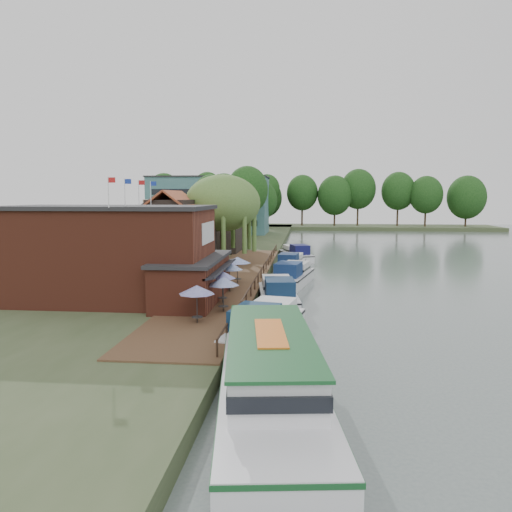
{
  "coord_description": "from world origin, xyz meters",
  "views": [
    {
      "loc": [
        -1.02,
        -37.38,
        8.92
      ],
      "look_at": [
        -6.0,
        12.0,
        3.0
      ],
      "focal_mm": 35.0,
      "sensor_mm": 36.0,
      "label": 1
    }
  ],
  "objects_px": {
    "cruiser_4": "(296,252)",
    "cottage_b": "(171,226)",
    "cruiser_2": "(293,272)",
    "cruiser_1": "(278,290)",
    "umbrella_2": "(222,287)",
    "umbrella_5": "(237,270)",
    "umbrella_3": "(230,277)",
    "tour_boat": "(271,375)",
    "willow": "(223,220)",
    "umbrella_1": "(223,294)",
    "hotel_block": "(210,205)",
    "cruiser_3": "(291,261)",
    "umbrella_4": "(226,274)",
    "swan": "(270,349)",
    "pub": "(134,253)",
    "umbrella_0": "(197,304)",
    "cottage_a": "(173,232)",
    "cruiser_0": "(265,321)",
    "cottage_c": "(215,222)"
  },
  "relations": [
    {
      "from": "umbrella_3",
      "to": "umbrella_4",
      "type": "height_order",
      "value": "same"
    },
    {
      "from": "cottage_b",
      "to": "umbrella_2",
      "type": "height_order",
      "value": "cottage_b"
    },
    {
      "from": "hotel_block",
      "to": "tour_boat",
      "type": "distance_m",
      "value": 90.07
    },
    {
      "from": "cottage_c",
      "to": "pub",
      "type": "bearing_deg",
      "value": -90.0
    },
    {
      "from": "willow",
      "to": "umbrella_1",
      "type": "xyz_separation_m",
      "value": [
        3.91,
        -23.34,
        -3.93
      ]
    },
    {
      "from": "umbrella_0",
      "to": "cruiser_4",
      "type": "height_order",
      "value": "umbrella_0"
    },
    {
      "from": "pub",
      "to": "cruiser_1",
      "type": "distance_m",
      "value": 12.0
    },
    {
      "from": "cruiser_2",
      "to": "umbrella_0",
      "type": "bearing_deg",
      "value": -93.68
    },
    {
      "from": "umbrella_2",
      "to": "umbrella_5",
      "type": "relative_size",
      "value": 0.97
    },
    {
      "from": "cruiser_2",
      "to": "cruiser_1",
      "type": "bearing_deg",
      "value": -84.53
    },
    {
      "from": "pub",
      "to": "umbrella_4",
      "type": "xyz_separation_m",
      "value": [
        6.1,
        5.71,
        -2.36
      ]
    },
    {
      "from": "umbrella_1",
      "to": "tour_boat",
      "type": "distance_m",
      "value": 14.06
    },
    {
      "from": "cottage_a",
      "to": "umbrella_3",
      "type": "xyz_separation_m",
      "value": [
        7.71,
        -11.03,
        -2.96
      ]
    },
    {
      "from": "umbrella_1",
      "to": "cruiser_4",
      "type": "xyz_separation_m",
      "value": [
        4.18,
        37.17,
        -1.12
      ]
    },
    {
      "from": "hotel_block",
      "to": "umbrella_5",
      "type": "bearing_deg",
      "value": -76.76
    },
    {
      "from": "cottage_a",
      "to": "cruiser_0",
      "type": "height_order",
      "value": "cottage_a"
    },
    {
      "from": "umbrella_0",
      "to": "cruiser_1",
      "type": "xyz_separation_m",
      "value": [
        4.43,
        10.73,
        -1.05
      ]
    },
    {
      "from": "umbrella_4",
      "to": "cottage_b",
      "type": "bearing_deg",
      "value": 117.62
    },
    {
      "from": "cruiser_4",
      "to": "cruiser_0",
      "type": "bearing_deg",
      "value": -109.29
    },
    {
      "from": "cottage_a",
      "to": "umbrella_5",
      "type": "height_order",
      "value": "cottage_a"
    },
    {
      "from": "umbrella_3",
      "to": "cruiser_3",
      "type": "xyz_separation_m",
      "value": [
        4.48,
        19.42,
        -1.14
      ]
    },
    {
      "from": "cruiser_2",
      "to": "pub",
      "type": "bearing_deg",
      "value": -118.7
    },
    {
      "from": "cruiser_4",
      "to": "cottage_b",
      "type": "bearing_deg",
      "value": -168.26
    },
    {
      "from": "cruiser_2",
      "to": "tour_boat",
      "type": "xyz_separation_m",
      "value": [
        -0.02,
        -30.81,
        0.41
      ]
    },
    {
      "from": "cottage_b",
      "to": "swan",
      "type": "bearing_deg",
      "value": -65.91
    },
    {
      "from": "umbrella_3",
      "to": "umbrella_0",
      "type": "bearing_deg",
      "value": -92.32
    },
    {
      "from": "umbrella_1",
      "to": "cruiser_1",
      "type": "xyz_separation_m",
      "value": [
        3.3,
        7.55,
        -1.05
      ]
    },
    {
      "from": "umbrella_3",
      "to": "cruiser_2",
      "type": "relative_size",
      "value": 0.23
    },
    {
      "from": "cottage_b",
      "to": "willow",
      "type": "relative_size",
      "value": 0.92
    },
    {
      "from": "cottage_a",
      "to": "tour_boat",
      "type": "height_order",
      "value": "cottage_a"
    },
    {
      "from": "cruiser_3",
      "to": "umbrella_1",
      "type": "bearing_deg",
      "value": -91.21
    },
    {
      "from": "hotel_block",
      "to": "umbrella_1",
      "type": "height_order",
      "value": "hotel_block"
    },
    {
      "from": "cottage_c",
      "to": "swan",
      "type": "xyz_separation_m",
      "value": [
        11.01,
        -42.56,
        -5.03
      ]
    },
    {
      "from": "cottage_c",
      "to": "umbrella_0",
      "type": "distance_m",
      "value": 41.12
    },
    {
      "from": "umbrella_5",
      "to": "umbrella_3",
      "type": "bearing_deg",
      "value": -91.18
    },
    {
      "from": "umbrella_1",
      "to": "cruiser_3",
      "type": "distance_m",
      "value": 27.02
    },
    {
      "from": "pub",
      "to": "cruiser_3",
      "type": "distance_m",
      "value": 26.16
    },
    {
      "from": "cruiser_3",
      "to": "cottage_c",
      "type": "bearing_deg",
      "value": 143.35
    },
    {
      "from": "cruiser_1",
      "to": "cruiser_3",
      "type": "bearing_deg",
      "value": 81.13
    },
    {
      "from": "cottage_a",
      "to": "swan",
      "type": "height_order",
      "value": "cottage_a"
    },
    {
      "from": "cottage_b",
      "to": "cottage_c",
      "type": "height_order",
      "value": "same"
    },
    {
      "from": "tour_boat",
      "to": "cruiser_1",
      "type": "bearing_deg",
      "value": 85.16
    },
    {
      "from": "cottage_b",
      "to": "cruiser_4",
      "type": "bearing_deg",
      "value": 29.53
    },
    {
      "from": "pub",
      "to": "umbrella_1",
      "type": "height_order",
      "value": "pub"
    },
    {
      "from": "hotel_block",
      "to": "umbrella_1",
      "type": "distance_m",
      "value": 76.08
    },
    {
      "from": "umbrella_0",
      "to": "tour_boat",
      "type": "relative_size",
      "value": 0.16
    },
    {
      "from": "umbrella_1",
      "to": "cruiser_0",
      "type": "xyz_separation_m",
      "value": [
        3.12,
        -3.11,
        -0.99
      ]
    },
    {
      "from": "cruiser_0",
      "to": "umbrella_1",
      "type": "bearing_deg",
      "value": 146.81
    },
    {
      "from": "pub",
      "to": "cruiser_3",
      "type": "xyz_separation_m",
      "value": [
        11.19,
        23.38,
        -3.5
      ]
    },
    {
      "from": "cruiser_4",
      "to": "umbrella_4",
      "type": "bearing_deg",
      "value": -118.83
    }
  ]
}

